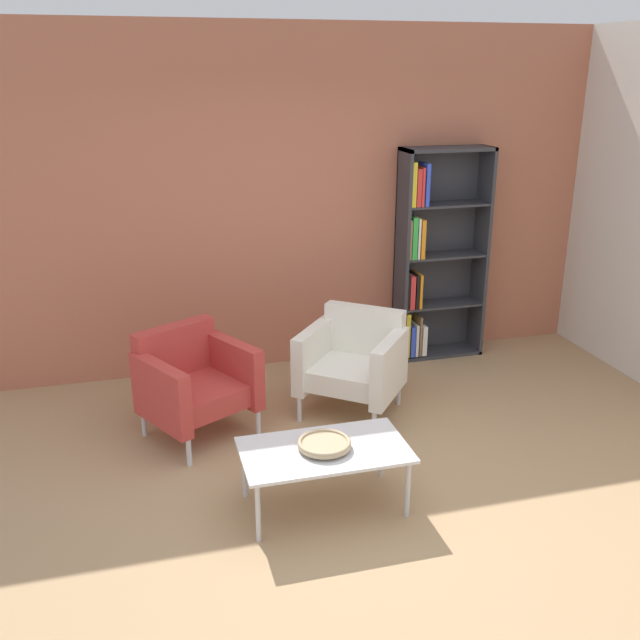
{
  "coord_description": "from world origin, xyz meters",
  "views": [
    {
      "loc": [
        -1.28,
        -3.47,
        2.54
      ],
      "look_at": [
        -0.11,
        0.84,
        0.95
      ],
      "focal_mm": 39.88,
      "sensor_mm": 36.0,
      "label": 1
    }
  ],
  "objects_px": {
    "bookshelf_tall": "(432,258)",
    "coffee_table_low": "(324,453)",
    "armchair_spare_guest": "(193,381)",
    "decorative_bowl": "(324,443)",
    "armchair_by_bookshelf": "(354,360)"
  },
  "relations": [
    {
      "from": "coffee_table_low",
      "to": "armchair_spare_guest",
      "type": "xyz_separation_m",
      "value": [
        -0.66,
        1.15,
        0.05
      ]
    },
    {
      "from": "bookshelf_tall",
      "to": "armchair_spare_guest",
      "type": "bearing_deg",
      "value": -156.4
    },
    {
      "from": "decorative_bowl",
      "to": "armchair_spare_guest",
      "type": "distance_m",
      "value": 1.32
    },
    {
      "from": "bookshelf_tall",
      "to": "armchair_spare_guest",
      "type": "xyz_separation_m",
      "value": [
        -2.25,
        -0.98,
        -0.51
      ]
    },
    {
      "from": "armchair_spare_guest",
      "to": "coffee_table_low",
      "type": "bearing_deg",
      "value": -88.64
    },
    {
      "from": "decorative_bowl",
      "to": "armchair_spare_guest",
      "type": "xyz_separation_m",
      "value": [
        -0.66,
        1.15,
        -0.02
      ]
    },
    {
      "from": "armchair_by_bookshelf",
      "to": "decorative_bowl",
      "type": "bearing_deg",
      "value": -76.43
    },
    {
      "from": "bookshelf_tall",
      "to": "decorative_bowl",
      "type": "bearing_deg",
      "value": -126.72
    },
    {
      "from": "decorative_bowl",
      "to": "armchair_by_bookshelf",
      "type": "height_order",
      "value": "armchair_by_bookshelf"
    },
    {
      "from": "bookshelf_tall",
      "to": "coffee_table_low",
      "type": "bearing_deg",
      "value": -126.72
    },
    {
      "from": "armchair_spare_guest",
      "to": "armchair_by_bookshelf",
      "type": "bearing_deg",
      "value": -25.77
    },
    {
      "from": "bookshelf_tall",
      "to": "coffee_table_low",
      "type": "distance_m",
      "value": 2.72
    },
    {
      "from": "bookshelf_tall",
      "to": "decorative_bowl",
      "type": "distance_m",
      "value": 2.7
    },
    {
      "from": "decorative_bowl",
      "to": "armchair_by_bookshelf",
      "type": "bearing_deg",
      "value": 64.74
    },
    {
      "from": "armchair_by_bookshelf",
      "to": "bookshelf_tall",
      "type": "bearing_deg",
      "value": 80.99
    }
  ]
}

